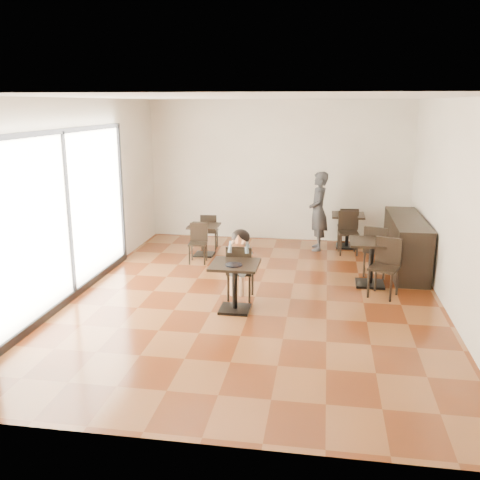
% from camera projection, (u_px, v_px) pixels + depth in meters
% --- Properties ---
extents(floor, '(6.00, 8.00, 0.01)m').
position_uv_depth(floor, '(255.00, 297.00, 8.86)').
color(floor, brown).
rests_on(floor, ground).
extents(ceiling, '(6.00, 8.00, 0.01)m').
position_uv_depth(ceiling, '(257.00, 97.00, 8.07)').
color(ceiling, silver).
rests_on(ceiling, floor).
extents(wall_back, '(6.00, 0.01, 3.20)m').
position_uv_depth(wall_back, '(278.00, 171.00, 12.29)').
color(wall_back, silver).
rests_on(wall_back, floor).
extents(wall_front, '(6.00, 0.01, 3.20)m').
position_uv_depth(wall_front, '(196.00, 283.00, 4.64)').
color(wall_front, silver).
rests_on(wall_front, floor).
extents(wall_left, '(0.01, 8.00, 3.20)m').
position_uv_depth(wall_left, '(78.00, 197.00, 8.92)').
color(wall_left, silver).
rests_on(wall_left, floor).
extents(wall_right, '(0.01, 8.00, 3.20)m').
position_uv_depth(wall_right, '(454.00, 207.00, 8.00)').
color(wall_right, silver).
rests_on(wall_right, floor).
extents(storefront_window, '(0.04, 4.50, 2.60)m').
position_uv_depth(storefront_window, '(67.00, 214.00, 8.49)').
color(storefront_window, white).
rests_on(storefront_window, floor).
extents(child_table, '(0.72, 0.72, 0.76)m').
position_uv_depth(child_table, '(235.00, 287.00, 8.19)').
color(child_table, black).
rests_on(child_table, floor).
extents(child_chair, '(0.41, 0.41, 0.91)m').
position_uv_depth(child_chair, '(240.00, 271.00, 8.69)').
color(child_chair, black).
rests_on(child_chair, floor).
extents(child, '(0.41, 0.58, 1.15)m').
position_uv_depth(child, '(240.00, 265.00, 8.66)').
color(child, slate).
rests_on(child, child_chair).
extents(plate, '(0.26, 0.26, 0.02)m').
position_uv_depth(plate, '(234.00, 265.00, 7.99)').
color(plate, black).
rests_on(plate, child_table).
extents(pizza_slice, '(0.27, 0.21, 0.06)m').
position_uv_depth(pizza_slice, '(239.00, 242.00, 8.38)').
color(pizza_slice, '#DEAC70').
rests_on(pizza_slice, child).
extents(adult_patron, '(0.47, 0.66, 1.71)m').
position_uv_depth(adult_patron, '(318.00, 211.00, 11.52)').
color(adult_patron, '#343539').
rests_on(adult_patron, floor).
extents(cafe_table_mid, '(0.99, 0.99, 0.80)m').
position_uv_depth(cafe_table_mid, '(371.00, 263.00, 9.34)').
color(cafe_table_mid, black).
rests_on(cafe_table_mid, floor).
extents(cafe_table_left, '(0.66, 0.66, 0.65)m').
position_uv_depth(cafe_table_left, '(204.00, 240.00, 11.21)').
color(cafe_table_left, black).
rests_on(cafe_table_left, floor).
extents(cafe_table_back, '(0.77, 0.77, 0.74)m').
position_uv_depth(cafe_table_back, '(347.00, 231.00, 11.83)').
color(cafe_table_back, black).
rests_on(cafe_table_back, floor).
extents(chair_mid_a, '(0.57, 0.57, 0.97)m').
position_uv_depth(chair_mid_a, '(378.00, 251.00, 9.82)').
color(chair_mid_a, black).
rests_on(chair_mid_a, floor).
extents(chair_mid_b, '(0.57, 0.57, 0.97)m').
position_uv_depth(chair_mid_b, '(384.00, 268.00, 8.77)').
color(chair_mid_b, black).
rests_on(chair_mid_b, floor).
extents(chair_left_a, '(0.38, 0.38, 0.79)m').
position_uv_depth(chair_left_a, '(210.00, 231.00, 11.71)').
color(chair_left_a, black).
rests_on(chair_left_a, floor).
extents(chair_left_b, '(0.38, 0.38, 0.79)m').
position_uv_depth(chair_left_b, '(198.00, 244.00, 10.66)').
color(chair_left_b, black).
rests_on(chair_left_b, floor).
extents(chair_back_a, '(0.44, 0.44, 0.90)m').
position_uv_depth(chair_back_a, '(347.00, 227.00, 11.85)').
color(chair_back_a, black).
rests_on(chair_back_a, floor).
extents(chair_back_b, '(0.44, 0.44, 0.90)m').
position_uv_depth(chair_back_b, '(348.00, 233.00, 11.29)').
color(chair_back_b, black).
rests_on(chair_back_b, floor).
extents(service_counter, '(0.60, 2.40, 1.00)m').
position_uv_depth(service_counter, '(406.00, 244.00, 10.24)').
color(service_counter, black).
rests_on(service_counter, floor).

